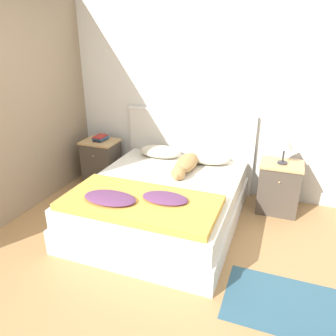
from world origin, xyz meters
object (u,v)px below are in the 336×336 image
dog (186,164)px  bed (162,203)px  nightstand_right (279,187)px  nightstand_left (102,161)px  book_stack (100,138)px  pillow_right (207,158)px  table_lamp (285,144)px  pillow_left (160,152)px

dog → bed: bearing=-109.1°
bed → nightstand_right: size_ratio=3.16×
nightstand_left → nightstand_right: 2.41m
book_stack → bed: bearing=-31.2°
pillow_right → book_stack: 1.53m
nightstand_right → table_lamp: table_lamp is taller
dog → pillow_right: bearing=62.6°
book_stack → nightstand_left: bearing=-96.9°
nightstand_left → book_stack: 0.34m
pillow_left → dog: bearing=-36.2°
dog → table_lamp: size_ratio=2.55×
pillow_right → table_lamp: bearing=-3.0°
nightstand_left → pillow_left: (0.89, 0.04, 0.24)m
table_lamp → nightstand_right: bearing=90.0°
bed → nightstand_left: (-1.21, 0.71, 0.07)m
dog → nightstand_right: bearing=15.8°
nightstand_left → dog: dog is taller
bed → pillow_right: bearing=67.1°
table_lamp → bed: bearing=-149.6°
bed → book_stack: 1.47m
nightstand_left → pillow_left: pillow_left is taller
nightstand_right → pillow_left: (-1.52, 0.04, 0.24)m
pillow_right → nightstand_left: bearing=-178.6°
pillow_left → dog: 0.57m
table_lamp → book_stack: bearing=179.5°
pillow_right → dog: 0.38m
bed → nightstand_right: bearing=30.7°
bed → pillow_right: (0.32, 0.75, 0.32)m
pillow_left → dog: (0.46, -0.34, 0.01)m
pillow_left → table_lamp: 1.55m
bed → dog: size_ratio=2.45×
nightstand_left → table_lamp: (2.41, -0.01, 0.54)m
pillow_right → dog: size_ratio=0.72×
nightstand_left → pillow_right: bearing=1.4°
bed → pillow_left: bearing=112.9°
bed → nightstand_right: 1.40m
bed → table_lamp: 1.52m
nightstand_right → dog: (-1.06, -0.30, 0.25)m
nightstand_right → dog: dog is taller
book_stack → table_lamp: size_ratio=0.69×
dog → book_stack: 1.39m
pillow_left → bed: bearing=-67.1°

